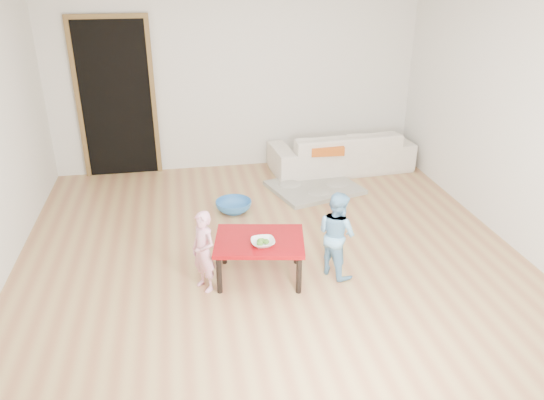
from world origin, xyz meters
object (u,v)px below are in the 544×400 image
object	(u,v)px
child_blue	(337,234)
basin	(234,206)
child_pink	(204,252)
sofa	(341,151)
red_table	(260,258)
bowl	(263,243)

from	to	relation	value
child_blue	basin	world-z (taller)	child_blue
child_pink	sofa	bearing A→B (deg)	108.43
red_table	bowl	world-z (taller)	bowl
child_pink	red_table	bearing A→B (deg)	66.63
basin	child_blue	bearing A→B (deg)	-62.28
sofa	child_pink	bearing A→B (deg)	47.47
basin	bowl	bearing A→B (deg)	-86.61
red_table	child_blue	bearing A→B (deg)	-4.15
child_pink	child_blue	bearing A→B (deg)	58.44
bowl	basin	distance (m)	1.61
basin	child_pink	bearing A→B (deg)	-105.64
child_pink	child_blue	xyz separation A→B (m)	(1.23, 0.04, 0.04)
bowl	child_blue	distance (m)	0.70
bowl	red_table	bearing A→B (deg)	96.55
child_pink	child_blue	size ratio (longest dim) A/B	0.91
red_table	basin	size ratio (longest dim) A/B	1.91
sofa	bowl	size ratio (longest dim) A/B	9.14
sofa	child_blue	distance (m)	2.73
red_table	child_pink	distance (m)	0.55
child_pink	basin	world-z (taller)	child_pink
bowl	child_blue	xyz separation A→B (m)	(0.70, 0.06, -0.01)
sofa	bowl	distance (m)	3.08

